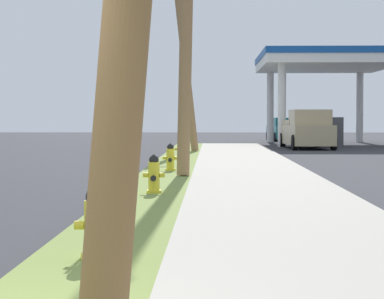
# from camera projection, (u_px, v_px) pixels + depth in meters

# --- Properties ---
(fire_hydrant_nearest) EXTENTS (0.42, 0.38, 0.74)m
(fire_hydrant_nearest) POSITION_uv_depth(u_px,v_px,m) (95.00, 228.00, 8.10)
(fire_hydrant_nearest) COLOR yellow
(fire_hydrant_nearest) RESTS_ON grass_verge
(fire_hydrant_second) EXTENTS (0.42, 0.38, 0.74)m
(fire_hydrant_second) POSITION_uv_depth(u_px,v_px,m) (154.00, 176.00, 15.19)
(fire_hydrant_second) COLOR yellow
(fire_hydrant_second) RESTS_ON grass_verge
(fire_hydrant_third) EXTENTS (0.42, 0.37, 0.74)m
(fire_hydrant_third) POSITION_uv_depth(u_px,v_px,m) (170.00, 159.00, 21.68)
(fire_hydrant_third) COLOR yellow
(fire_hydrant_third) RESTS_ON grass_verge
(fire_hydrant_fourth) EXTENTS (0.42, 0.37, 0.74)m
(fire_hydrant_fourth) POSITION_uv_depth(u_px,v_px,m) (181.00, 150.00, 27.91)
(fire_hydrant_fourth) COLOR yellow
(fire_hydrant_fourth) RESTS_ON grass_verge
(fire_hydrant_fifth) EXTENTS (0.42, 0.37, 0.74)m
(fire_hydrant_fifth) POSITION_uv_depth(u_px,v_px,m) (186.00, 142.00, 36.06)
(fire_hydrant_fifth) COLOR yellow
(fire_hydrant_fifth) RESTS_ON grass_verge
(utility_pole_background) EXTENTS (1.74, 1.16, 8.22)m
(utility_pole_background) POSITION_uv_depth(u_px,v_px,m) (184.00, 54.00, 34.00)
(utility_pole_background) COLOR #937047
(utility_pole_background) RESTS_ON grass_verge
(street_sign_post) EXTENTS (0.05, 0.36, 2.12)m
(street_sign_post) POSITION_uv_depth(u_px,v_px,m) (117.00, 113.00, 10.50)
(street_sign_post) COLOR gray
(street_sign_post) RESTS_ON grass_verge
(car_teal_by_near_pump) EXTENTS (2.24, 4.62, 1.57)m
(car_teal_by_near_pump) POSITION_uv_depth(u_px,v_px,m) (285.00, 130.00, 53.60)
(car_teal_by_near_pump) COLOR #197075
(car_teal_by_near_pump) RESTS_ON ground
(truck_tan_at_forecourt) EXTENTS (2.36, 5.49, 1.97)m
(truck_tan_at_forecourt) POSITION_uv_depth(u_px,v_px,m) (307.00, 131.00, 40.16)
(truck_tan_at_forecourt) COLOR tan
(truck_tan_at_forecourt) RESTS_ON ground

